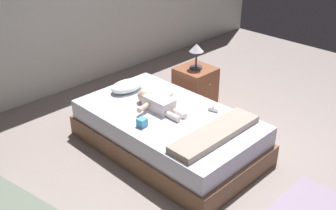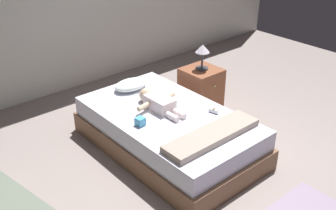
# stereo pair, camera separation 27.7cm
# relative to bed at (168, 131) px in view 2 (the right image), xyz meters

# --- Properties ---
(ground_plane) EXTENTS (8.00, 8.00, 0.00)m
(ground_plane) POSITION_rel_bed_xyz_m (0.27, -0.82, -0.22)
(ground_plane) COLOR gray
(bed) EXTENTS (1.19, 2.06, 0.45)m
(bed) POSITION_rel_bed_xyz_m (0.00, 0.00, 0.00)
(bed) COLOR brown
(bed) RESTS_ON ground_plane
(pillow) EXTENTS (0.43, 0.28, 0.12)m
(pillow) POSITION_rel_bed_xyz_m (0.05, 0.74, 0.29)
(pillow) COLOR white
(pillow) RESTS_ON bed
(baby) EXTENTS (0.54, 0.67, 0.16)m
(baby) POSITION_rel_bed_xyz_m (-0.00, 0.17, 0.30)
(baby) COLOR white
(baby) RESTS_ON bed
(toothbrush) EXTENTS (0.03, 0.13, 0.02)m
(toothbrush) POSITION_rel_bed_xyz_m (0.26, 0.22, 0.24)
(toothbrush) COLOR blue
(toothbrush) RESTS_ON bed
(nightstand) EXTENTS (0.45, 0.48, 0.55)m
(nightstand) POSITION_rel_bed_xyz_m (0.96, 0.46, 0.06)
(nightstand) COLOR brown
(nightstand) RESTS_ON ground_plane
(lamp) EXTENTS (0.18, 0.18, 0.33)m
(lamp) POSITION_rel_bed_xyz_m (0.96, 0.46, 0.57)
(lamp) COLOR #333338
(lamp) RESTS_ON nightstand
(blanket) EXTENTS (1.07, 0.29, 0.07)m
(blanket) POSITION_rel_bed_xyz_m (0.00, -0.65, 0.26)
(blanket) COLOR #AA9689
(blanket) RESTS_ON bed
(toy_block) EXTENTS (0.09, 0.09, 0.09)m
(toy_block) POSITION_rel_bed_xyz_m (-0.38, -0.01, 0.27)
(toy_block) COLOR #48A1D3
(toy_block) RESTS_ON bed
(baby_bottle) EXTENTS (0.07, 0.12, 0.07)m
(baby_bottle) POSITION_rel_bed_xyz_m (0.38, -0.31, 0.25)
(baby_bottle) COLOR white
(baby_bottle) RESTS_ON bed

